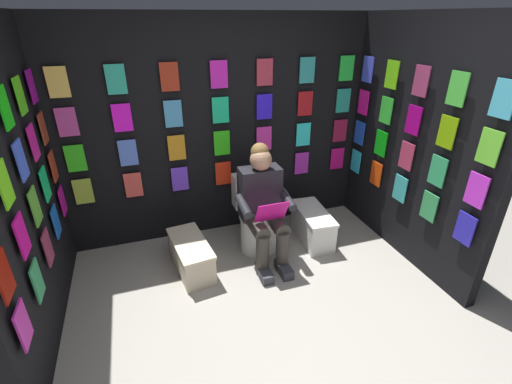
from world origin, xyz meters
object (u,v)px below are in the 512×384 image
at_px(comic_longbox_near, 313,225).
at_px(comic_longbox_far, 191,256).
at_px(person_reading, 264,205).
at_px(toilet, 256,218).

distance_m(comic_longbox_near, comic_longbox_far, 1.36).
bearing_deg(person_reading, toilet, -89.98).
relative_size(toilet, comic_longbox_near, 1.13).
height_order(comic_longbox_near, comic_longbox_far, comic_longbox_near).
bearing_deg(person_reading, comic_longbox_far, -0.87).
xyz_separation_m(person_reading, comic_longbox_near, (-0.62, -0.12, -0.42)).
xyz_separation_m(person_reading, comic_longbox_far, (0.73, -0.01, -0.44)).
height_order(toilet, comic_longbox_near, toilet).
relative_size(person_reading, comic_longbox_near, 1.75).
bearing_deg(toilet, person_reading, 90.02).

